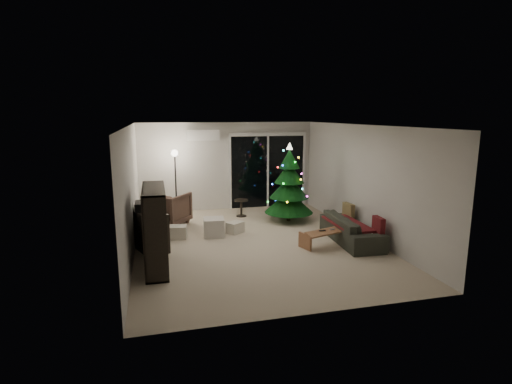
% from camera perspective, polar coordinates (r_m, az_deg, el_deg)
% --- Properties ---
extents(room, '(6.50, 7.51, 2.60)m').
position_cam_1_polar(room, '(9.97, 0.29, 1.19)').
color(room, beige).
rests_on(room, ground).
extents(bookshelf, '(0.78, 1.52, 1.47)m').
position_cam_1_polar(bookshelf, '(7.34, -15.62, -5.11)').
color(bookshelf, black).
rests_on(bookshelf, floor).
extents(media_cabinet, '(0.90, 1.36, 0.80)m').
position_cam_1_polar(media_cabinet, '(8.59, -15.35, -5.07)').
color(media_cabinet, black).
rests_on(media_cabinet, floor).
extents(stereo, '(0.40, 0.48, 0.17)m').
position_cam_1_polar(stereo, '(8.48, -15.52, -1.92)').
color(stereo, black).
rests_on(stereo, media_cabinet).
extents(armchair, '(1.25, 1.26, 0.83)m').
position_cam_1_polar(armchair, '(10.16, -12.46, -2.37)').
color(armchair, '#413029').
rests_on(armchair, floor).
extents(ottoman, '(0.50, 0.50, 0.41)m').
position_cam_1_polar(ottoman, '(9.14, -6.03, -5.02)').
color(ottoman, beige).
rests_on(ottoman, floor).
extents(cardboard_box_a, '(0.45, 0.37, 0.29)m').
position_cam_1_polar(cardboard_box_a, '(9.11, -11.16, -5.64)').
color(cardboard_box_a, silver).
rests_on(cardboard_box_a, floor).
extents(cardboard_box_b, '(0.46, 0.44, 0.26)m').
position_cam_1_polar(cardboard_box_b, '(9.36, -3.00, -5.07)').
color(cardboard_box_b, silver).
rests_on(cardboard_box_b, floor).
extents(side_table, '(0.44, 0.44, 0.46)m').
position_cam_1_polar(side_table, '(10.81, -2.11, -2.29)').
color(side_table, black).
rests_on(side_table, floor).
extents(floor_lamp, '(0.28, 0.28, 1.75)m').
position_cam_1_polar(floor_lamp, '(10.81, -11.38, 0.99)').
color(floor_lamp, black).
rests_on(floor_lamp, floor).
extents(sofa, '(0.86, 1.96, 0.56)m').
position_cam_1_polar(sofa, '(8.94, 13.47, -5.15)').
color(sofa, '#262A1F').
rests_on(sofa, floor).
extents(sofa_throw, '(0.60, 1.38, 0.05)m').
position_cam_1_polar(sofa_throw, '(8.86, 12.93, -4.43)').
color(sofa_throw, '#4E141E').
rests_on(sofa_throw, sofa).
extents(cushion_a, '(0.14, 0.38, 0.37)m').
position_cam_1_polar(cushion_a, '(9.55, 13.06, -2.68)').
color(cushion_a, '#746545').
rests_on(cushion_a, sofa).
extents(cushion_b, '(0.14, 0.38, 0.37)m').
position_cam_1_polar(cushion_b, '(8.45, 17.09, -4.67)').
color(cushion_b, '#4E141E').
rests_on(cushion_b, sofa).
extents(coffee_table, '(1.18, 0.71, 0.35)m').
position_cam_1_polar(coffee_table, '(8.51, 10.35, -6.58)').
color(coffee_table, brown).
rests_on(coffee_table, floor).
extents(remote_a, '(0.14, 0.04, 0.02)m').
position_cam_1_polar(remote_a, '(8.39, 9.46, -5.46)').
color(remote_a, black).
rests_on(remote_a, coffee_table).
extents(remote_b, '(0.13, 0.08, 0.02)m').
position_cam_1_polar(remote_b, '(8.54, 10.87, -5.23)').
color(remote_b, slate).
rests_on(remote_b, coffee_table).
extents(christmas_tree, '(1.52, 1.52, 2.02)m').
position_cam_1_polar(christmas_tree, '(10.23, 4.75, 1.38)').
color(christmas_tree, '#0A3914').
rests_on(christmas_tree, floor).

